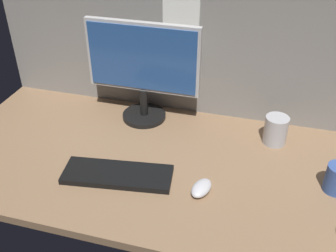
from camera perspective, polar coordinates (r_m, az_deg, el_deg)
The scene contains 6 objects.
ground_plane at distance 143.40cm, azimuth 3.05°, elevation -5.76°, with size 180.00×80.00×3.00cm, color #8C6B4C.
cubicle_wall_back at distance 157.10cm, azimuth 6.62°, elevation 13.63°, with size 180.00×5.50×72.40cm.
monitor at distance 156.70cm, azimuth -3.63°, elevation 8.45°, with size 45.36×18.00×40.84cm.
keyboard at distance 136.86cm, azimuth -7.25°, elevation -6.93°, with size 37.00×13.00×2.00cm, color black.
mouse at distance 130.18cm, azimuth 4.81°, elevation -8.87°, with size 5.60×9.60×3.40cm, color silver.
mug_steel at distance 154.58cm, azimuth 15.21°, elevation -0.55°, with size 8.81×8.81×11.07cm.
Camera 1 is at (22.28, -108.62, 89.43)cm, focal length 42.44 mm.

